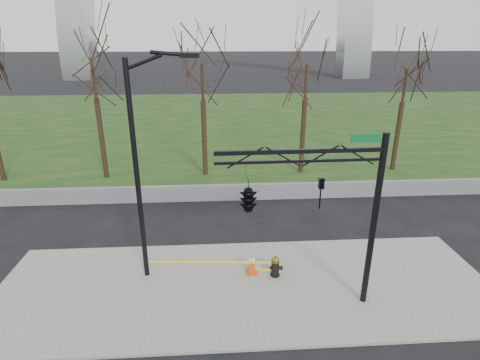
{
  "coord_description": "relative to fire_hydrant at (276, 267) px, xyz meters",
  "views": [
    {
      "loc": [
        -0.94,
        -11.38,
        8.57
      ],
      "look_at": [
        -0.08,
        2.0,
        3.46
      ],
      "focal_mm": 28.08,
      "sensor_mm": 36.0,
      "label": 1
    }
  ],
  "objects": [
    {
      "name": "ground",
      "position": [
        -1.16,
        -0.53,
        -0.5
      ],
      "size": [
        500.0,
        500.0,
        0.0
      ],
      "primitive_type": "plane",
      "color": "black",
      "rests_on": "ground"
    },
    {
      "name": "fire_hydrant",
      "position": [
        0.0,
        0.0,
        0.0
      ],
      "size": [
        0.54,
        0.35,
        0.87
      ],
      "rotation": [
        0.0,
        0.0,
        -0.25
      ],
      "color": "black",
      "rests_on": "sidewalk"
    },
    {
      "name": "traffic_cone",
      "position": [
        -0.88,
        0.25,
        -0.0
      ],
      "size": [
        0.48,
        0.48,
        0.79
      ],
      "rotation": [
        0.0,
        0.0,
        0.19
      ],
      "color": "#D5420B",
      "rests_on": "sidewalk"
    },
    {
      "name": "guardrail",
      "position": [
        -1.16,
        7.47,
        -0.05
      ],
      "size": [
        60.0,
        0.3,
        0.9
      ],
      "primitive_type": "cube",
      "color": "#59595B",
      "rests_on": "ground"
    },
    {
      "name": "grass_strip",
      "position": [
        -1.16,
        29.47,
        -0.47
      ],
      "size": [
        120.0,
        40.0,
        0.06
      ],
      "primitive_type": "cube",
      "color": "black",
      "rests_on": "ground"
    },
    {
      "name": "traffic_signal_mast",
      "position": [
        -0.44,
        -1.69,
        3.65
      ],
      "size": [
        5.1,
        2.49,
        6.0
      ],
      "rotation": [
        0.0,
        0.0,
        0.02
      ],
      "color": "black",
      "rests_on": "ground"
    },
    {
      "name": "sidewalk",
      "position": [
        -1.16,
        -0.53,
        -0.45
      ],
      "size": [
        18.0,
        6.0,
        0.1
      ],
      "primitive_type": "cube",
      "color": "slate",
      "rests_on": "ground"
    },
    {
      "name": "caution_tape",
      "position": [
        -2.13,
        0.18,
        0.11
      ],
      "size": [
        4.86,
        0.39,
        0.44
      ],
      "color": "yellow",
      "rests_on": "ground"
    },
    {
      "name": "tree_row",
      "position": [
        -6.11,
        11.47,
        3.62
      ],
      "size": [
        36.11,
        4.0,
        8.24
      ],
      "color": "black",
      "rests_on": "ground"
    },
    {
      "name": "street_light",
      "position": [
        -4.65,
        0.37,
        4.19
      ],
      "size": [
        2.39,
        0.36,
        8.21
      ],
      "rotation": [
        0.0,
        0.0,
        -0.07
      ],
      "color": "black",
      "rests_on": "ground"
    }
  ]
}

